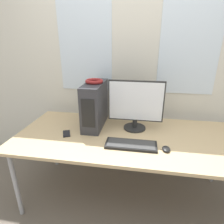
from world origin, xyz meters
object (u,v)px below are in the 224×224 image
Objects in this scene: pc_tower at (95,105)px; keyboard at (131,145)px; mouse at (166,149)px; monitor_main at (136,104)px; cell_phone at (67,134)px; headphones at (94,81)px.

keyboard is at bearing -42.05° from pc_tower.
pc_tower is 0.80m from mouse.
monitor_main reaches higher than cell_phone.
cell_phone is (-0.62, 0.11, -0.01)m from keyboard.
pc_tower is 0.57m from keyboard.
pc_tower reaches higher than keyboard.
pc_tower is 0.41m from monitor_main.
keyboard is at bearing -42.11° from headphones.
monitor_main reaches higher than mouse.
mouse is (0.68, -0.38, -0.21)m from pc_tower.
keyboard is 3.02× the size of cell_phone.
pc_tower is 0.40m from cell_phone.
keyboard is (0.39, -0.36, -0.45)m from headphones.
headphones is (0.00, 0.00, 0.24)m from pc_tower.
headphones is 0.40× the size of keyboard.
keyboard is at bearing 175.46° from mouse.
cell_phone is at bearing 171.69° from mouse.
headphones is at bearing 177.20° from monitor_main.
monitor_main is at bearing 127.14° from mouse.
monitor_main is 0.71m from cell_phone.
cell_phone is at bearing -131.63° from headphones.
monitor_main is (0.41, -0.02, 0.03)m from pc_tower.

